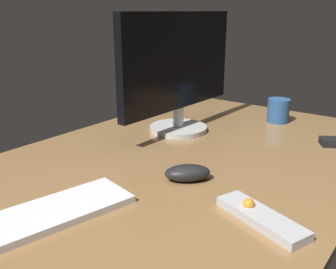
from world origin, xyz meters
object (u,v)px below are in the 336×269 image
computer_mouse (187,173)px  monitor (179,70)px  media_remote (260,217)px  coffee_mug (278,110)px  keyboard (41,217)px

computer_mouse → monitor: bearing=84.4°
media_remote → coffee_mug: coffee_mug is taller
keyboard → computer_mouse: computer_mouse is taller
computer_mouse → coffee_mug: (58.26, 2.05, 2.21)cm
keyboard → coffee_mug: (88.82, -9.76, 3.36)cm
monitor → keyboard: 63.56cm
keyboard → coffee_mug: size_ratio=4.26×
keyboard → computer_mouse: bearing=-9.0°
monitor → coffee_mug: 39.45cm
keyboard → computer_mouse: 32.79cm
monitor → media_remote: size_ratio=2.59×
keyboard → monitor: bearing=23.3°
monitor → media_remote: monitor is taller
computer_mouse → media_remote: bearing=-61.8°
keyboard → media_remote: 40.48cm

